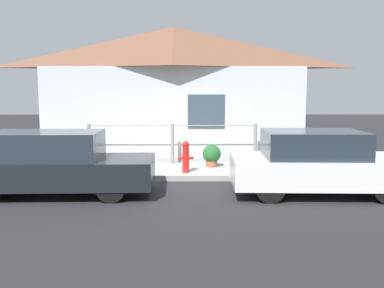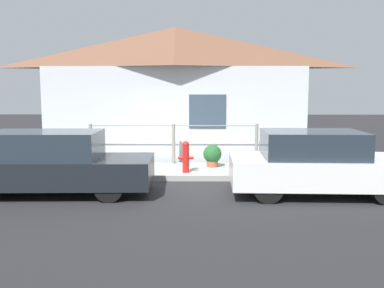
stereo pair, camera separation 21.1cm
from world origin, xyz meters
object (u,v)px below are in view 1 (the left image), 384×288
at_px(car_right, 317,163).
at_px(potted_plant_by_fence, 84,157).
at_px(potted_plant_near_hydrant, 212,155).
at_px(potted_plant_corner, 276,156).
at_px(fire_hydrant, 186,156).
at_px(car_left, 51,164).

distance_m(car_right, potted_plant_by_fence, 6.38).
bearing_deg(potted_plant_near_hydrant, car_right, -50.85).
height_order(potted_plant_near_hydrant, potted_plant_corner, potted_plant_near_hydrant).
bearing_deg(fire_hydrant, car_right, -31.71).
bearing_deg(car_left, fire_hydrant, 30.06).
relative_size(fire_hydrant, potted_plant_near_hydrant, 1.34).
xyz_separation_m(potted_plant_near_hydrant, potted_plant_corner, (1.77, -0.17, -0.01)).
distance_m(fire_hydrant, potted_plant_corner, 2.58).
height_order(car_right, potted_plant_near_hydrant, car_right).
bearing_deg(fire_hydrant, potted_plant_near_hydrant, 50.33).
distance_m(car_left, potted_plant_corner, 5.92).
height_order(car_right, fire_hydrant, car_right).
xyz_separation_m(car_left, potted_plant_corner, (5.37, 2.47, -0.22)).
xyz_separation_m(car_right, potted_plant_by_fence, (-5.74, 2.77, -0.29)).
height_order(fire_hydrant, potted_plant_near_hydrant, fire_hydrant).
xyz_separation_m(potted_plant_by_fence, potted_plant_corner, (5.36, -0.31, 0.07)).
bearing_deg(car_left, potted_plant_by_fence, 88.24).
height_order(car_left, potted_plant_corner, car_left).
distance_m(car_left, fire_hydrant, 3.39).
distance_m(car_right, potted_plant_corner, 2.50).
height_order(fire_hydrant, potted_plant_corner, fire_hydrant).
bearing_deg(potted_plant_near_hydrant, potted_plant_by_fence, 177.84).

